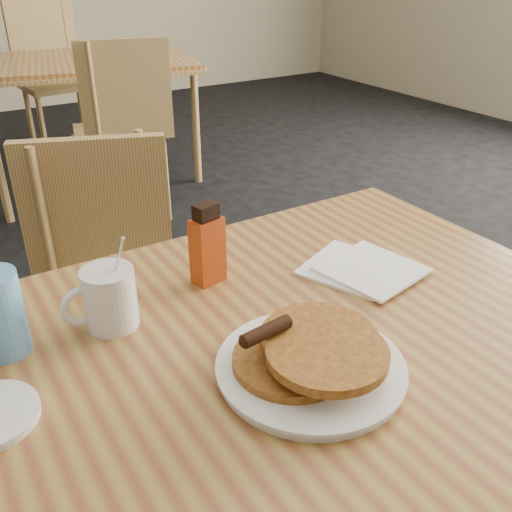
{
  "coord_description": "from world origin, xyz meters",
  "views": [
    {
      "loc": [
        -0.46,
        -0.66,
        1.31
      ],
      "look_at": [
        -0.03,
        0.03,
        0.87
      ],
      "focal_mm": 40.0,
      "sensor_mm": 36.0,
      "label": 1
    }
  ],
  "objects": [
    {
      "name": "pancake_plate",
      "position": [
        -0.04,
        -0.14,
        0.77
      ],
      "size": [
        0.28,
        0.28,
        0.08
      ],
      "rotation": [
        0.0,
        0.0,
        -0.32
      ],
      "color": "white",
      "rests_on": "main_table"
    },
    {
      "name": "main_table",
      "position": [
        -0.06,
        -0.04,
        0.71
      ],
      "size": [
        1.28,
        0.87,
        0.75
      ],
      "rotation": [
        0.0,
        0.0,
        -0.0
      ],
      "color": "olive",
      "rests_on": "floor"
    },
    {
      "name": "chair_neighbor_far",
      "position": [
        0.51,
        3.55,
        0.61
      ],
      "size": [
        0.5,
        0.5,
        1.02
      ],
      "rotation": [
        0.0,
        0.0,
        0.08
      ],
      "color": "tan",
      "rests_on": "floor"
    },
    {
      "name": "chair_main_far",
      "position": [
        -0.07,
        0.69,
        0.52
      ],
      "size": [
        0.51,
        0.53,
        0.88
      ],
      "rotation": [
        0.0,
        0.0,
        -0.37
      ],
      "color": "tan",
      "rests_on": "floor"
    },
    {
      "name": "syrup_bottle",
      "position": [
        -0.04,
        0.18,
        0.82
      ],
      "size": [
        0.07,
        0.05,
        0.16
      ],
      "rotation": [
        0.0,
        0.0,
        0.23
      ],
      "color": "maroon",
      "rests_on": "main_table"
    },
    {
      "name": "chair_neighbor_near",
      "position": [
        0.47,
        2.08,
        0.57
      ],
      "size": [
        0.52,
        0.53,
        0.95
      ],
      "rotation": [
        0.0,
        0.0,
        -0.25
      ],
      "color": "tan",
      "rests_on": "floor"
    },
    {
      "name": "neighbor_table",
      "position": [
        0.48,
        2.8,
        0.71
      ],
      "size": [
        1.52,
        1.2,
        0.75
      ],
      "rotation": [
        0.0,
        0.0,
        -0.23
      ],
      "color": "olive",
      "rests_on": "floor"
    },
    {
      "name": "coffee_mug",
      "position": [
        -0.25,
        0.13,
        0.8
      ],
      "size": [
        0.12,
        0.09,
        0.16
      ],
      "rotation": [
        0.0,
        0.0,
        0.21
      ],
      "color": "white",
      "rests_on": "main_table"
    },
    {
      "name": "napkin_stack",
      "position": [
        0.23,
        0.05,
        0.76
      ],
      "size": [
        0.23,
        0.24,
        0.01
      ],
      "rotation": [
        0.0,
        0.0,
        0.4
      ],
      "color": "white",
      "rests_on": "main_table"
    }
  ]
}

